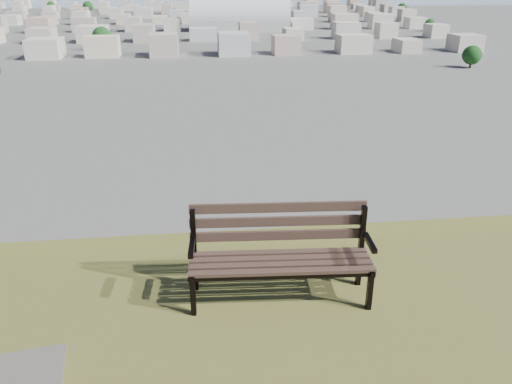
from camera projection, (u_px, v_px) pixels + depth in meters
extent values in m
cube|color=#402E25|center=(282.00, 272.00, 4.60)|extent=(1.74, 0.19, 0.03)
cube|color=#402E25|center=(281.00, 265.00, 4.71)|extent=(1.74, 0.19, 0.03)
cube|color=#402E25|center=(280.00, 259.00, 4.82)|extent=(1.74, 0.19, 0.03)
cube|color=#402E25|center=(279.00, 253.00, 4.92)|extent=(1.74, 0.19, 0.03)
cube|color=#402E25|center=(278.00, 235.00, 4.93)|extent=(1.74, 0.15, 0.10)
cube|color=#402E25|center=(278.00, 221.00, 4.90)|extent=(1.74, 0.15, 0.10)
cube|color=#402E25|center=(278.00, 207.00, 4.87)|extent=(1.74, 0.15, 0.10)
cube|color=black|center=(193.00, 295.00, 4.63)|extent=(0.05, 0.06, 0.43)
cube|color=black|center=(194.00, 251.00, 4.92)|extent=(0.05, 0.06, 0.89)
cube|color=black|center=(193.00, 267.00, 4.73)|extent=(0.08, 0.49, 0.05)
cube|color=black|center=(192.00, 247.00, 4.59)|extent=(0.07, 0.35, 0.04)
cube|color=black|center=(370.00, 290.00, 4.71)|extent=(0.05, 0.06, 0.43)
cube|color=black|center=(361.00, 246.00, 5.00)|extent=(0.05, 0.06, 0.89)
cube|color=black|center=(366.00, 262.00, 4.81)|extent=(0.08, 0.49, 0.05)
cube|color=black|center=(370.00, 243.00, 4.67)|extent=(0.07, 0.35, 0.04)
cube|color=black|center=(282.00, 276.00, 4.61)|extent=(1.74, 0.15, 0.04)
cube|color=black|center=(279.00, 256.00, 4.95)|extent=(1.74, 0.15, 0.04)
cube|color=#BABAB5|center=(240.00, 25.00, 286.99)|extent=(58.24, 29.33, 6.23)
cylinder|color=silver|center=(240.00, 19.00, 285.76)|extent=(58.24, 29.33, 23.69)
cube|color=beige|center=(39.00, 49.00, 186.95)|extent=(11.00, 11.00, 7.00)
cube|color=#B0A297|center=(105.00, 48.00, 189.54)|extent=(11.00, 11.00, 7.00)
cube|color=beige|center=(168.00, 47.00, 192.13)|extent=(11.00, 11.00, 7.00)
cube|color=#B5B5BA|center=(230.00, 46.00, 194.72)|extent=(11.00, 11.00, 7.00)
cube|color=beige|center=(291.00, 45.00, 197.31)|extent=(11.00, 11.00, 7.00)
cube|color=tan|center=(350.00, 44.00, 199.90)|extent=(11.00, 11.00, 7.00)
cube|color=#BDB2A6|center=(407.00, 43.00, 202.50)|extent=(11.00, 11.00, 7.00)
cube|color=beige|center=(463.00, 42.00, 205.09)|extent=(11.00, 11.00, 7.00)
cube|color=beige|center=(42.00, 35.00, 231.26)|extent=(11.00, 11.00, 7.00)
cube|color=#B5B5BA|center=(95.00, 34.00, 233.85)|extent=(11.00, 11.00, 7.00)
cube|color=beige|center=(147.00, 34.00, 236.45)|extent=(11.00, 11.00, 7.00)
cube|color=tan|center=(198.00, 33.00, 239.04)|extent=(11.00, 11.00, 7.00)
cube|color=#BDB2A6|center=(248.00, 33.00, 241.63)|extent=(11.00, 11.00, 7.00)
cube|color=beige|center=(297.00, 32.00, 244.22)|extent=(11.00, 11.00, 7.00)
cube|color=beige|center=(344.00, 31.00, 246.81)|extent=(11.00, 11.00, 7.00)
cube|color=#B0A297|center=(391.00, 31.00, 249.40)|extent=(11.00, 11.00, 7.00)
cube|color=beige|center=(437.00, 30.00, 251.99)|extent=(11.00, 11.00, 7.00)
cube|color=tan|center=(45.00, 26.00, 275.58)|extent=(11.00, 11.00, 7.00)
cube|color=#BDB2A6|center=(89.00, 25.00, 278.17)|extent=(11.00, 11.00, 7.00)
cube|color=beige|center=(133.00, 25.00, 280.76)|extent=(11.00, 11.00, 7.00)
cube|color=beige|center=(176.00, 25.00, 283.35)|extent=(11.00, 11.00, 7.00)
cube|color=#B0A297|center=(218.00, 24.00, 285.94)|extent=(11.00, 11.00, 7.00)
cube|color=beige|center=(260.00, 24.00, 288.53)|extent=(11.00, 11.00, 7.00)
cube|color=#B5B5BA|center=(300.00, 23.00, 291.12)|extent=(11.00, 11.00, 7.00)
cube|color=beige|center=(340.00, 23.00, 293.72)|extent=(11.00, 11.00, 7.00)
cube|color=tan|center=(380.00, 22.00, 296.31)|extent=(11.00, 11.00, 7.00)
cube|color=#BDB2A6|center=(418.00, 22.00, 298.90)|extent=(11.00, 11.00, 7.00)
cube|color=beige|center=(7.00, 20.00, 317.30)|extent=(11.00, 11.00, 7.00)
cube|color=#B0A297|center=(46.00, 19.00, 319.89)|extent=(11.00, 11.00, 7.00)
cube|color=beige|center=(85.00, 19.00, 322.48)|extent=(11.00, 11.00, 7.00)
cube|color=#B5B5BA|center=(122.00, 19.00, 325.07)|extent=(11.00, 11.00, 7.00)
cube|color=beige|center=(160.00, 18.00, 327.67)|extent=(11.00, 11.00, 7.00)
cube|color=tan|center=(196.00, 18.00, 330.26)|extent=(11.00, 11.00, 7.00)
cube|color=#BDB2A6|center=(233.00, 18.00, 332.85)|extent=(11.00, 11.00, 7.00)
cube|color=beige|center=(268.00, 17.00, 335.44)|extent=(11.00, 11.00, 7.00)
cube|color=beige|center=(303.00, 17.00, 338.03)|extent=(11.00, 11.00, 7.00)
cube|color=#B0A297|center=(338.00, 17.00, 340.62)|extent=(11.00, 11.00, 7.00)
cube|color=beige|center=(371.00, 16.00, 343.21)|extent=(11.00, 11.00, 7.00)
cube|color=#B5B5BA|center=(405.00, 16.00, 345.80)|extent=(11.00, 11.00, 7.00)
cube|color=tan|center=(13.00, 14.00, 361.62)|extent=(11.00, 11.00, 7.00)
cube|color=#BDB2A6|center=(47.00, 14.00, 364.21)|extent=(11.00, 11.00, 7.00)
cube|color=beige|center=(81.00, 14.00, 366.80)|extent=(11.00, 11.00, 7.00)
cube|color=beige|center=(115.00, 14.00, 369.39)|extent=(11.00, 11.00, 7.00)
cube|color=#B0A297|center=(147.00, 13.00, 371.98)|extent=(11.00, 11.00, 7.00)
cube|color=beige|center=(180.00, 13.00, 374.57)|extent=(11.00, 11.00, 7.00)
cube|color=#B5B5BA|center=(212.00, 13.00, 377.16)|extent=(11.00, 11.00, 7.00)
cube|color=beige|center=(243.00, 13.00, 379.75)|extent=(11.00, 11.00, 7.00)
cube|color=tan|center=(274.00, 12.00, 382.34)|extent=(11.00, 11.00, 7.00)
cube|color=#BDB2A6|center=(305.00, 12.00, 384.93)|extent=(11.00, 11.00, 7.00)
cube|color=beige|center=(335.00, 12.00, 387.53)|extent=(11.00, 11.00, 7.00)
cube|color=beige|center=(365.00, 12.00, 390.12)|extent=(11.00, 11.00, 7.00)
cube|color=#B0A297|center=(395.00, 12.00, 392.71)|extent=(11.00, 11.00, 7.00)
cube|color=#B5B5BA|center=(18.00, 10.00, 405.93)|extent=(11.00, 11.00, 7.00)
cube|color=beige|center=(48.00, 10.00, 408.52)|extent=(11.00, 11.00, 7.00)
cube|color=tan|center=(78.00, 10.00, 411.11)|extent=(11.00, 11.00, 7.00)
cube|color=#BDB2A6|center=(108.00, 10.00, 413.70)|extent=(11.00, 11.00, 7.00)
cube|color=beige|center=(138.00, 10.00, 416.29)|extent=(11.00, 11.00, 7.00)
cube|color=beige|center=(167.00, 9.00, 418.89)|extent=(11.00, 11.00, 7.00)
cube|color=#B0A297|center=(195.00, 9.00, 421.48)|extent=(11.00, 11.00, 7.00)
cube|color=beige|center=(224.00, 9.00, 424.07)|extent=(11.00, 11.00, 7.00)
cube|color=#B5B5BA|center=(252.00, 9.00, 426.66)|extent=(11.00, 11.00, 7.00)
cube|color=beige|center=(279.00, 9.00, 429.25)|extent=(11.00, 11.00, 7.00)
cube|color=tan|center=(307.00, 8.00, 431.84)|extent=(11.00, 11.00, 7.00)
cube|color=#BDB2A6|center=(334.00, 8.00, 434.43)|extent=(11.00, 11.00, 7.00)
cube|color=beige|center=(360.00, 8.00, 437.02)|extent=(11.00, 11.00, 7.00)
cube|color=beige|center=(387.00, 8.00, 439.61)|extent=(11.00, 11.00, 7.00)
cube|color=beige|center=(22.00, 7.00, 450.24)|extent=(11.00, 11.00, 7.00)
cube|color=#B5B5BA|center=(49.00, 7.00, 452.84)|extent=(11.00, 11.00, 7.00)
cube|color=beige|center=(76.00, 7.00, 455.43)|extent=(11.00, 11.00, 7.00)
cube|color=tan|center=(103.00, 7.00, 458.02)|extent=(11.00, 11.00, 7.00)
cube|color=#BDB2A6|center=(130.00, 7.00, 460.61)|extent=(11.00, 11.00, 7.00)
cube|color=beige|center=(156.00, 6.00, 463.20)|extent=(11.00, 11.00, 7.00)
cube|color=beige|center=(182.00, 6.00, 465.79)|extent=(11.00, 11.00, 7.00)
cube|color=#B0A297|center=(208.00, 6.00, 468.38)|extent=(11.00, 11.00, 7.00)
cube|color=beige|center=(233.00, 6.00, 470.97)|extent=(11.00, 11.00, 7.00)
cube|color=#B5B5BA|center=(259.00, 6.00, 473.56)|extent=(11.00, 11.00, 7.00)
cube|color=beige|center=(283.00, 6.00, 476.15)|extent=(11.00, 11.00, 7.00)
cube|color=tan|center=(308.00, 5.00, 478.75)|extent=(11.00, 11.00, 7.00)
cube|color=#BDB2A6|center=(332.00, 5.00, 481.34)|extent=(11.00, 11.00, 7.00)
cube|color=beige|center=(357.00, 5.00, 483.93)|extent=(11.00, 11.00, 7.00)
cube|color=beige|center=(380.00, 5.00, 486.52)|extent=(11.00, 11.00, 7.00)
cube|color=beige|center=(25.00, 5.00, 494.56)|extent=(11.00, 11.00, 7.00)
cube|color=#B5B5BA|center=(50.00, 4.00, 497.15)|extent=(11.00, 11.00, 7.00)
cube|color=beige|center=(75.00, 4.00, 499.74)|extent=(11.00, 11.00, 7.00)
cube|color=tan|center=(99.00, 4.00, 502.33)|extent=(11.00, 11.00, 7.00)
cube|color=#BDB2A6|center=(123.00, 4.00, 504.92)|extent=(11.00, 11.00, 7.00)
cube|color=beige|center=(147.00, 4.00, 507.51)|extent=(11.00, 11.00, 7.00)
cube|color=beige|center=(171.00, 4.00, 510.11)|extent=(11.00, 11.00, 7.00)
cube|color=#B0A297|center=(195.00, 4.00, 512.70)|extent=(11.00, 11.00, 7.00)
cube|color=beige|center=(218.00, 3.00, 515.29)|extent=(11.00, 11.00, 7.00)
cube|color=#B5B5BA|center=(241.00, 3.00, 517.88)|extent=(11.00, 11.00, 7.00)
cube|color=beige|center=(264.00, 3.00, 520.47)|extent=(11.00, 11.00, 7.00)
cube|color=tan|center=(287.00, 3.00, 523.06)|extent=(11.00, 11.00, 7.00)
cube|color=#BDB2A6|center=(309.00, 3.00, 525.65)|extent=(11.00, 11.00, 7.00)
cube|color=beige|center=(331.00, 3.00, 528.24)|extent=(11.00, 11.00, 7.00)
cube|color=beige|center=(353.00, 3.00, 530.83)|extent=(11.00, 11.00, 7.00)
cube|color=#B0A297|center=(375.00, 3.00, 533.42)|extent=(11.00, 11.00, 7.00)
cylinder|color=#392C1C|center=(470.00, 65.00, 167.62)|extent=(0.80, 0.80, 2.10)
sphere|color=black|center=(472.00, 55.00, 166.38)|extent=(6.30, 6.30, 6.30)
cylinder|color=#392C1C|center=(103.00, 47.00, 208.20)|extent=(0.80, 0.80, 2.70)
sphere|color=black|center=(102.00, 37.00, 206.60)|extent=(8.10, 8.10, 8.10)
cylinder|color=#392C1C|center=(429.00, 30.00, 281.44)|extent=(0.80, 0.80, 1.95)
sphere|color=black|center=(430.00, 24.00, 280.28)|extent=(5.85, 5.85, 5.85)
cylinder|color=#392C1C|center=(274.00, 16.00, 383.28)|extent=(0.80, 0.80, 2.25)
sphere|color=black|center=(274.00, 11.00, 381.95)|extent=(6.75, 6.75, 6.75)
cylinder|color=#392C1C|center=(89.00, 12.00, 421.70)|extent=(0.80, 0.80, 2.85)
sphere|color=black|center=(88.00, 6.00, 420.01)|extent=(8.55, 8.55, 8.55)
cylinder|color=#392C1C|center=(52.00, 10.00, 453.96)|extent=(0.80, 0.80, 2.40)
sphere|color=black|center=(51.00, 5.00, 452.54)|extent=(7.20, 7.20, 7.20)
cylinder|color=#392C1C|center=(266.00, 28.00, 289.93)|extent=(0.80, 0.80, 2.10)
sphere|color=black|center=(266.00, 22.00, 288.69)|extent=(6.30, 6.30, 6.30)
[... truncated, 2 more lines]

